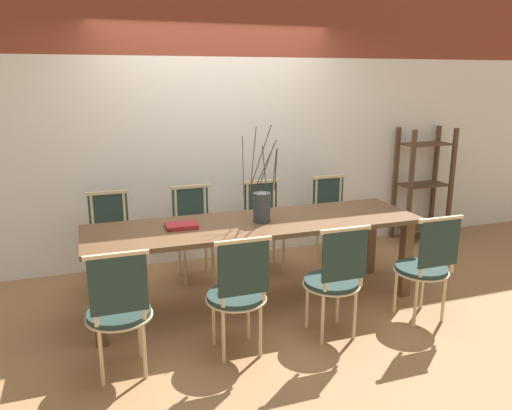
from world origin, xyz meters
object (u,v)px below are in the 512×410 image
object	(u,v)px
vase_centerpiece	(262,206)
book_stack	(182,226)
chair_near_center	(335,277)
dining_table	(256,232)
chair_far_center	(265,223)
shelving_rack	(423,185)

from	to	relation	value
vase_centerpiece	book_stack	distance (m)	0.70
chair_near_center	book_stack	size ratio (longest dim) A/B	3.38
chair_near_center	dining_table	bearing A→B (deg)	115.77
chair_near_center	vase_centerpiece	bearing A→B (deg)	112.94
chair_far_center	shelving_rack	size ratio (longest dim) A/B	0.67
shelving_rack	chair_near_center	bearing A→B (deg)	-139.91
shelving_rack	book_stack	bearing A→B (deg)	-162.30
book_stack	shelving_rack	distance (m)	3.32
vase_centerpiece	shelving_rack	bearing A→B (deg)	23.23
book_stack	shelving_rack	size ratio (longest dim) A/B	0.20
chair_far_center	book_stack	world-z (taller)	chair_far_center
dining_table	chair_far_center	xyz separation A→B (m)	(0.36, 0.76, -0.17)
chair_far_center	chair_near_center	bearing A→B (deg)	90.15
vase_centerpiece	dining_table	bearing A→B (deg)	170.76
chair_near_center	vase_centerpiece	distance (m)	0.91
dining_table	chair_far_center	size ratio (longest dim) A/B	3.13
vase_centerpiece	book_stack	size ratio (longest dim) A/B	3.00
chair_far_center	vase_centerpiece	world-z (taller)	vase_centerpiece
chair_far_center	vase_centerpiece	xyz separation A→B (m)	(-0.32, -0.77, 0.40)
dining_table	book_stack	bearing A→B (deg)	175.70
chair_far_center	shelving_rack	distance (m)	2.19
dining_table	chair_near_center	world-z (taller)	chair_near_center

